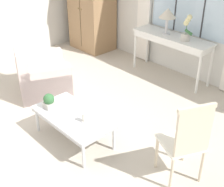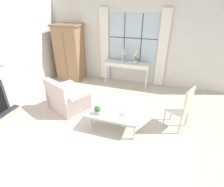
{
  "view_description": "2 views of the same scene",
  "coord_description": "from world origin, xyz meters",
  "views": [
    {
      "loc": [
        3.1,
        -1.77,
        2.68
      ],
      "look_at": [
        0.39,
        0.75,
        0.58
      ],
      "focal_mm": 50.0,
      "sensor_mm": 36.0,
      "label": 1
    },
    {
      "loc": [
        1.22,
        -2.98,
        2.7
      ],
      "look_at": [
        0.09,
        0.46,
        0.77
      ],
      "focal_mm": 28.0,
      "sensor_mm": 36.0,
      "label": 2
    }
  ],
  "objects": [
    {
      "name": "armoire",
      "position": [
        -2.26,
        2.62,
        1.0
      ],
      "size": [
        1.0,
        0.72,
        1.99
      ],
      "color": "#93704C",
      "rests_on": "ground_plane"
    },
    {
      "name": "console_table",
      "position": [
        -0.1,
        2.72,
        0.72
      ],
      "size": [
        1.55,
        0.45,
        0.81
      ],
      "color": "white",
      "rests_on": "ground_plane"
    },
    {
      "name": "table_lamp",
      "position": [
        -0.25,
        2.7,
        1.18
      ],
      "size": [
        0.31,
        0.31,
        0.47
      ],
      "color": "silver",
      "rests_on": "console_table"
    },
    {
      "name": "pillar_candle",
      "position": [
        0.46,
        0.21,
        0.46
      ],
      "size": [
        0.1,
        0.1,
        0.14
      ],
      "color": "silver",
      "rests_on": "coffee_table"
    },
    {
      "name": "wall_left",
      "position": [
        -3.03,
        0.6,
        1.4
      ],
      "size": [
        0.06,
        7.2,
        2.8
      ],
      "primitive_type": "cube",
      "color": "silver",
      "rests_on": "ground_plane"
    },
    {
      "name": "coffee_table",
      "position": [
        0.24,
        0.19,
        0.36
      ],
      "size": [
        1.15,
        0.6,
        0.4
      ],
      "color": "silver",
      "rests_on": "ground_plane"
    },
    {
      "name": "potted_orchid",
      "position": [
        0.2,
        2.68,
        0.99
      ],
      "size": [
        0.21,
        0.16,
        0.46
      ],
      "color": "#BCB7AD",
      "rests_on": "console_table"
    },
    {
      "name": "side_chair_wooden",
      "position": [
        1.69,
        0.64,
        0.6
      ],
      "size": [
        0.58,
        0.58,
        1.07
      ],
      "color": "white",
      "rests_on": "ground_plane"
    },
    {
      "name": "potted_plant_small",
      "position": [
        -0.13,
        0.08,
        0.51
      ],
      "size": [
        0.15,
        0.15,
        0.21
      ],
      "color": "#BCB7AD",
      "rests_on": "coffee_table"
    },
    {
      "name": "ground_plane",
      "position": [
        0.0,
        0.0,
        0.0
      ],
      "size": [
        14.0,
        14.0,
        0.0
      ],
      "primitive_type": "plane",
      "color": "#BCB2A3"
    },
    {
      "name": "armchair_upholstered",
      "position": [
        -1.25,
        0.62,
        0.3
      ],
      "size": [
        1.18,
        1.13,
        0.89
      ],
      "color": "beige",
      "rests_on": "ground_plane"
    },
    {
      "name": "wall_back_windowed",
      "position": [
        0.0,
        3.02,
        1.4
      ],
      "size": [
        7.2,
        0.14,
        2.8
      ],
      "color": "silver",
      "rests_on": "ground_plane"
    }
  ]
}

